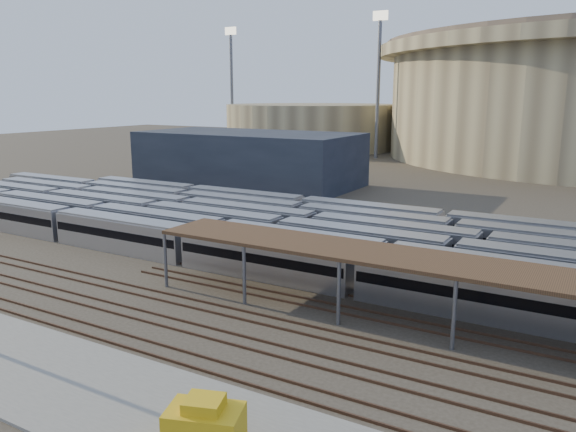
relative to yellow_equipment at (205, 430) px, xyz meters
The scene contains 11 objects.
ground 19.31m from the yellow_equipment, 122.20° to the left, with size 420.00×420.00×0.00m, color #383026.
apron 15.37m from the yellow_equipment, behind, with size 50.00×9.00×0.20m, color gray.
subway_trains 36.64m from the yellow_equipment, 108.21° to the left, with size 131.68×23.90×3.60m.
inspection_shed 23.73m from the yellow_equipment, 59.97° to the left, with size 60.30×6.00×5.30m.
empty_tracks 15.31m from the yellow_equipment, 132.25° to the left, with size 170.00×9.62×0.18m.
secondary_arena 162.40m from the yellow_equipment, 115.65° to the left, with size 56.00×56.00×14.00m, color tan.
service_building 84.53m from the yellow_equipment, 122.41° to the left, with size 42.00×20.00×10.00m, color #1E232D.
floodlight_0 133.96m from the yellow_equipment, 107.68° to the left, with size 4.00×1.00×38.40m.
floodlight_1 167.41m from the yellow_equipment, 124.95° to the left, with size 4.00×1.00×38.40m.
floodlight_3 178.51m from the yellow_equipment, 96.56° to the left, with size 4.00×1.00×38.40m.
yellow_equipment is the anchor object (origin of this frame).
Camera 1 is at (25.75, -35.21, 17.09)m, focal length 35.00 mm.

